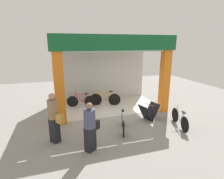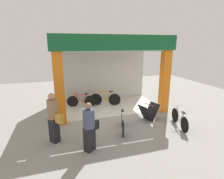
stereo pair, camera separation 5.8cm
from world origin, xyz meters
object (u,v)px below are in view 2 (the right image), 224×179
bicycle_parked_0 (123,123)px  sandwich_board_sign (149,112)px  pedestrian_0 (89,126)px  bicycle_inside_1 (82,101)px  bicycle_parked_1 (180,119)px  pedestrian_1 (54,117)px  bicycle_inside_0 (105,99)px

bicycle_parked_0 → sandwich_board_sign: 1.60m
bicycle_parked_0 → pedestrian_0: 1.83m
bicycle_inside_1 → bicycle_parked_0: (1.18, -3.27, 0.00)m
bicycle_inside_1 → sandwich_board_sign: (2.66, -2.65, 0.03)m
bicycle_inside_1 → bicycle_parked_0: bicycle_parked_0 is taller
bicycle_inside_1 → bicycle_parked_1: 5.09m
bicycle_parked_0 → bicycle_parked_1: size_ratio=0.97×
bicycle_inside_1 → pedestrian_0: bearing=-94.0°
bicycle_inside_1 → sandwich_board_sign: bicycle_inside_1 is taller
bicycle_parked_1 → pedestrian_0: size_ratio=0.95×
sandwich_board_sign → pedestrian_1: (-4.03, -0.72, 0.56)m
sandwich_board_sign → bicycle_parked_1: bearing=-47.8°
bicycle_inside_0 → bicycle_inside_1: 1.32m
bicycle_inside_0 → sandwich_board_sign: bearing=-61.5°
bicycle_parked_1 → sandwich_board_sign: 1.34m
bicycle_inside_1 → pedestrian_1: (-1.37, -3.37, 0.59)m
bicycle_parked_0 → sandwich_board_sign: bearing=23.0°
bicycle_parked_0 → pedestrian_1: size_ratio=0.84×
bicycle_inside_0 → bicycle_parked_1: bearing=-57.1°
bicycle_inside_0 → pedestrian_1: bearing=-129.8°
pedestrian_0 → pedestrian_1: 1.38m
sandwich_board_sign → pedestrian_1: 4.13m
bicycle_parked_0 → bicycle_parked_1: 2.40m
bicycle_inside_1 → sandwich_board_sign: bearing=-44.9°
pedestrian_0 → pedestrian_1: (-1.08, 0.86, 0.09)m
bicycle_inside_0 → sandwich_board_sign: 2.83m
bicycle_inside_0 → bicycle_parked_1: (2.25, -3.48, -0.03)m
bicycle_inside_1 → sandwich_board_sign: size_ratio=1.60×
sandwich_board_sign → pedestrian_1: bearing=-169.9°
bicycle_inside_0 → pedestrian_1: (-2.68, -3.21, 0.56)m
bicycle_inside_1 → pedestrian_1: pedestrian_1 is taller
bicycle_inside_0 → sandwich_board_sign: (1.35, -2.49, -0.00)m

